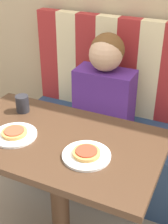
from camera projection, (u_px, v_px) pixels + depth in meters
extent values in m
cube|color=navy|center=(102.00, 151.00, 2.21)|extent=(1.17, 0.52, 0.46)
cube|color=maroon|center=(51.00, 56.00, 2.29)|extent=(0.15, 0.08, 0.66)
cube|color=beige|center=(69.00, 58.00, 2.24)|extent=(0.15, 0.08, 0.66)
cube|color=maroon|center=(87.00, 62.00, 2.18)|extent=(0.15, 0.08, 0.66)
cube|color=beige|center=(107.00, 65.00, 2.13)|extent=(0.15, 0.08, 0.66)
cube|color=maroon|center=(127.00, 68.00, 2.08)|extent=(0.15, 0.08, 0.66)
cube|color=beige|center=(149.00, 72.00, 2.02)|extent=(0.15, 0.08, 0.66)
cube|color=#422B1C|center=(57.00, 141.00, 1.48)|extent=(1.00, 0.59, 0.03)
cylinder|color=#422B1C|center=(60.00, 197.00, 1.66)|extent=(0.10, 0.10, 0.69)
cube|color=#4C237A|center=(104.00, 98.00, 2.00)|extent=(0.37, 0.19, 0.38)
sphere|color=tan|center=(106.00, 54.00, 1.85)|extent=(0.20, 0.20, 0.20)
sphere|color=brown|center=(107.00, 50.00, 1.86)|extent=(0.21, 0.21, 0.21)
cylinder|color=white|center=(15.00, 135.00, 1.48)|extent=(0.21, 0.21, 0.01)
cylinder|color=white|center=(86.00, 155.00, 1.35)|extent=(0.21, 0.21, 0.01)
cylinder|color=#C68E47|center=(14.00, 133.00, 1.48)|extent=(0.12, 0.12, 0.02)
cylinder|color=#AD472D|center=(14.00, 131.00, 1.47)|extent=(0.09, 0.09, 0.01)
cylinder|color=#C68E47|center=(86.00, 153.00, 1.34)|extent=(0.12, 0.12, 0.02)
cylinder|color=#B73823|center=(87.00, 151.00, 1.33)|extent=(0.09, 0.09, 0.01)
cylinder|color=#232328|center=(22.00, 104.00, 1.67)|extent=(0.07, 0.07, 0.09)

